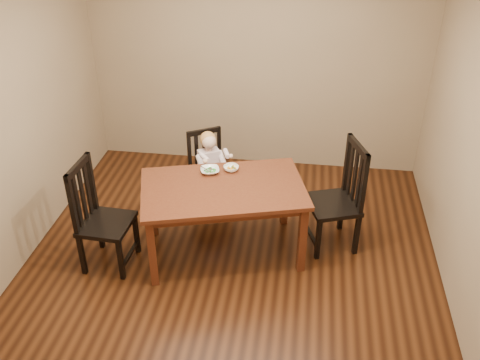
# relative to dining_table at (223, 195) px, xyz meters

# --- Properties ---
(room) EXTENTS (4.01, 4.01, 2.71)m
(room) POSITION_rel_dining_table_xyz_m (0.10, -0.12, 0.68)
(room) COLOR #47220F
(room) RESTS_ON ground
(dining_table) EXTENTS (1.71, 1.30, 0.76)m
(dining_table) POSITION_rel_dining_table_xyz_m (0.00, 0.00, 0.00)
(dining_table) COLOR #4A1F11
(dining_table) RESTS_ON room
(chair_child) EXTENTS (0.53, 0.52, 0.92)m
(chair_child) POSITION_rel_dining_table_xyz_m (-0.29, 0.76, -0.23)
(chair_child) COLOR black
(chair_child) RESTS_ON room
(chair_left) EXTENTS (0.47, 0.49, 1.09)m
(chair_left) POSITION_rel_dining_table_xyz_m (-1.11, -0.32, -0.15)
(chair_left) COLOR black
(chair_left) RESTS_ON room
(chair_right) EXTENTS (0.60, 0.61, 1.12)m
(chair_right) POSITION_rel_dining_table_xyz_m (1.09, 0.29, -0.13)
(chair_right) COLOR black
(chair_right) RESTS_ON room
(toddler) EXTENTS (0.44, 0.46, 0.50)m
(toddler) POSITION_rel_dining_table_xyz_m (-0.27, 0.72, -0.10)
(toddler) COLOR silver
(toddler) RESTS_ON chair_child
(bowl_peas) EXTENTS (0.23, 0.23, 0.04)m
(bowl_peas) POSITION_rel_dining_table_xyz_m (-0.17, 0.24, 0.11)
(bowl_peas) COLOR white
(bowl_peas) RESTS_ON dining_table
(bowl_veg) EXTENTS (0.20, 0.20, 0.05)m
(bowl_veg) POSITION_rel_dining_table_xyz_m (0.03, 0.31, 0.11)
(bowl_veg) COLOR white
(bowl_veg) RESTS_ON dining_table
(fork) EXTENTS (0.12, 0.06, 0.05)m
(fork) POSITION_rel_dining_table_xyz_m (-0.20, 0.21, 0.13)
(fork) COLOR silver
(fork) RESTS_ON bowl_peas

